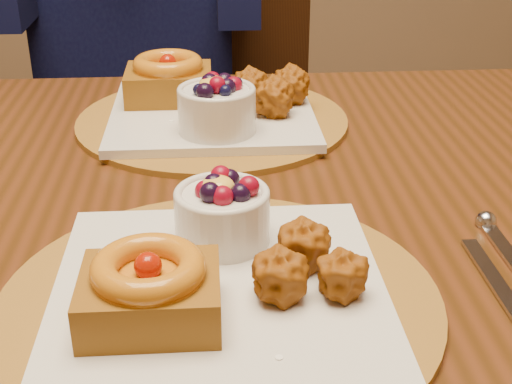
{
  "coord_description": "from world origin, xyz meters",
  "views": [
    {
      "loc": [
        0.09,
        -0.83,
        1.11
      ],
      "look_at": [
        0.13,
        -0.27,
        0.84
      ],
      "focal_mm": 50.0,
      "sensor_mm": 36.0,
      "label": 1
    }
  ],
  "objects_px": {
    "dining_table": "(217,250)",
    "place_setting_far": "(209,104)",
    "chair_far": "(225,110)",
    "place_setting_near": "(216,276)"
  },
  "relations": [
    {
      "from": "dining_table",
      "to": "place_setting_far",
      "type": "relative_size",
      "value": 4.21
    },
    {
      "from": "place_setting_far",
      "to": "chair_far",
      "type": "height_order",
      "value": "chair_far"
    },
    {
      "from": "dining_table",
      "to": "place_setting_near",
      "type": "xyz_separation_m",
      "value": [
        -0.0,
        -0.22,
        0.1
      ]
    },
    {
      "from": "chair_far",
      "to": "place_setting_near",
      "type": "bearing_deg",
      "value": -98.35
    },
    {
      "from": "place_setting_far",
      "to": "chair_far",
      "type": "relative_size",
      "value": 0.39
    },
    {
      "from": "place_setting_far",
      "to": "chair_far",
      "type": "xyz_separation_m",
      "value": [
        0.04,
        0.68,
        -0.25
      ]
    },
    {
      "from": "dining_table",
      "to": "chair_far",
      "type": "xyz_separation_m",
      "value": [
        0.03,
        0.89,
        -0.14
      ]
    },
    {
      "from": "dining_table",
      "to": "chair_far",
      "type": "distance_m",
      "value": 0.9
    },
    {
      "from": "place_setting_near",
      "to": "chair_far",
      "type": "xyz_separation_m",
      "value": [
        0.04,
        1.1,
        -0.25
      ]
    },
    {
      "from": "place_setting_far",
      "to": "dining_table",
      "type": "bearing_deg",
      "value": -88.98
    }
  ]
}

